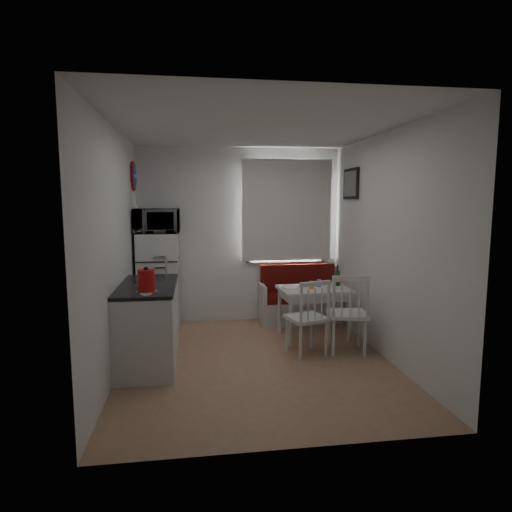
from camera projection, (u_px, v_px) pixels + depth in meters
The scene contains 22 objects.
floor at pixel (256, 361), 4.87m from camera, with size 3.00×3.50×0.02m, color #9D7453.
ceiling at pixel (256, 126), 4.53m from camera, with size 3.00×3.50×0.02m, color white.
wall_back at pixel (240, 235), 6.42m from camera, with size 3.00×0.02×2.60m, color white.
wall_front at pixel (292, 275), 2.98m from camera, with size 3.00×0.02×2.60m, color white.
wall_left at pixel (115, 250), 4.49m from camera, with size 0.02×3.50×2.60m, color white.
wall_right at pixel (385, 246), 4.91m from camera, with size 0.02×3.50×2.60m, color white.
window at pixel (286, 214), 6.45m from camera, with size 1.22×0.06×1.47m, color silver.
curtain at pixel (287, 210), 6.37m from camera, with size 1.35×0.02×1.50m, color white.
kitchen_counter at pixel (149, 323), 4.79m from camera, with size 0.62×1.32×1.16m.
wall_sign at pixel (134, 176), 5.81m from camera, with size 0.40×0.40×0.03m, color #1A34A1.
picture_frame at pixel (351, 184), 5.89m from camera, with size 0.04×0.52×0.42m, color black.
bench at pixel (299, 303), 6.43m from camera, with size 1.20×0.46×0.86m.
dining_table at pixel (314, 293), 5.65m from camera, with size 0.94×0.69×0.68m.
chair_left at pixel (309, 310), 4.96m from camera, with size 0.52×0.51×0.49m.
chair_right at pixel (350, 305), 5.02m from camera, with size 0.52×0.50×0.52m.
fridge at pixel (159, 282), 5.98m from camera, with size 0.55×0.55×1.38m, color white.
microwave at pixel (157, 221), 5.83m from camera, with size 0.60×0.41×0.33m, color white.
kettle at pixel (146, 281), 4.20m from camera, with size 0.20×0.20×0.27m, color red.
wine_bottle at pixel (337, 275), 5.77m from camera, with size 0.07×0.07×0.29m, color #133D1C, non-canonical shape.
drinking_glass_orange at pixel (312, 285), 5.57m from camera, with size 0.06×0.06×0.10m, color orange.
drinking_glass_blue at pixel (319, 283), 5.69m from camera, with size 0.06×0.06×0.10m, color #83A3DF.
plate at pixel (292, 287), 5.61m from camera, with size 0.24×0.24×0.02m, color white.
Camera 1 is at (-0.67, -4.62, 1.81)m, focal length 30.00 mm.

